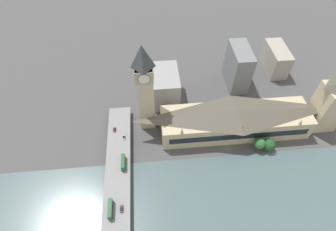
% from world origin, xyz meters
% --- Properties ---
extents(ground_plane, '(600.00, 600.00, 0.00)m').
position_xyz_m(ground_plane, '(0.00, 0.00, 0.00)').
color(ground_plane, '#4C4C4F').
extents(river_water, '(63.74, 360.00, 0.30)m').
position_xyz_m(river_water, '(-37.87, 0.00, 0.15)').
color(river_water, '#4C6066').
rests_on(river_water, ground_plane).
extents(parliament_hall, '(27.87, 109.65, 23.36)m').
position_xyz_m(parliament_hall, '(16.71, -8.00, 11.61)').
color(parliament_hall, '#C1B28E').
rests_on(parliament_hall, ground_plane).
extents(clock_tower, '(12.44, 12.44, 72.78)m').
position_xyz_m(clock_tower, '(29.40, 56.44, 38.97)').
color(clock_tower, '#C1B28E').
rests_on(clock_tower, ground_plane).
extents(victoria_tower, '(18.46, 18.46, 50.79)m').
position_xyz_m(victoria_tower, '(16.76, -76.05, 23.40)').
color(victoria_tower, '#C1B28E').
rests_on(victoria_tower, ground_plane).
extents(road_bridge, '(159.47, 16.62, 6.12)m').
position_xyz_m(road_bridge, '(-37.87, 78.37, 5.02)').
color(road_bridge, slate).
rests_on(road_bridge, ground_plane).
extents(double_decker_bus_lead, '(11.70, 2.49, 5.03)m').
position_xyz_m(double_decker_bus_lead, '(-40.42, 81.48, 8.88)').
color(double_decker_bus_lead, '#235B33').
rests_on(double_decker_bus_lead, road_bridge).
extents(double_decker_bus_rear, '(11.18, 2.51, 4.89)m').
position_xyz_m(double_decker_bus_rear, '(-9.53, 74.49, 8.81)').
color(double_decker_bus_rear, '#235B33').
rests_on(double_decker_bus_rear, road_bridge).
extents(car_northbound_tail, '(4.08, 1.87, 1.41)m').
position_xyz_m(car_northbound_tail, '(19.82, 81.67, 6.83)').
color(car_northbound_tail, maroon).
rests_on(car_northbound_tail, road_bridge).
extents(car_southbound_lead, '(4.52, 1.88, 1.38)m').
position_xyz_m(car_southbound_lead, '(-40.06, 75.15, 6.81)').
color(car_southbound_lead, black).
rests_on(car_southbound_lead, road_bridge).
extents(car_southbound_mid, '(3.91, 1.75, 1.44)m').
position_xyz_m(car_southbound_mid, '(12.11, 74.55, 6.82)').
color(car_southbound_mid, silver).
rests_on(car_southbound_mid, road_bridge).
extents(city_block_west, '(31.86, 14.96, 35.99)m').
position_xyz_m(city_block_west, '(68.35, -22.53, 18.00)').
color(city_block_west, slate).
rests_on(city_block_west, ground_plane).
extents(city_block_center, '(33.28, 15.45, 22.92)m').
position_xyz_m(city_block_center, '(83.99, -63.40, 11.46)').
color(city_block_center, '#A39E93').
rests_on(city_block_center, ground_plane).
extents(city_block_east, '(33.02, 21.28, 26.40)m').
position_xyz_m(city_block_east, '(55.68, 40.58, 13.20)').
color(city_block_east, '#939399').
rests_on(city_block_east, ground_plane).
extents(tree_embankment_near, '(8.22, 8.22, 11.06)m').
position_xyz_m(tree_embankment_near, '(-2.18, -21.92, 6.93)').
color(tree_embankment_near, brown).
rests_on(tree_embankment_near, ground_plane).
extents(tree_embankment_mid, '(8.80, 8.80, 10.27)m').
position_xyz_m(tree_embankment_mid, '(-3.04, -28.85, 5.87)').
color(tree_embankment_mid, brown).
rests_on(tree_embankment_mid, ground_plane).
extents(tree_embankment_far, '(6.18, 6.18, 8.79)m').
position_xyz_m(tree_embankment_far, '(-3.71, -29.84, 5.67)').
color(tree_embankment_far, brown).
rests_on(tree_embankment_far, ground_plane).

